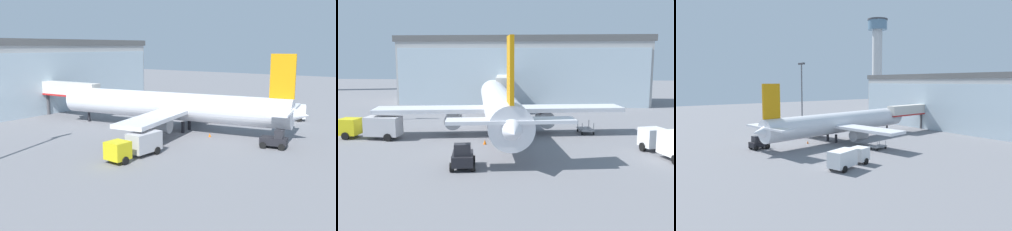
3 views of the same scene
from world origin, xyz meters
TOP-DOWN VIEW (x-y plane):
  - ground at (0.00, 0.00)m, footprint 240.00×240.00m
  - terminal_building at (-0.00, 41.20)m, footprint 50.36×14.48m
  - jet_bridge at (-3.02, 29.60)m, footprint 3.33×13.36m
  - airplane at (-1.47, 8.08)m, footprint 30.47×39.10m
  - catering_truck at (-15.97, 3.11)m, footprint 7.42×2.87m
  - fuel_truck at (16.12, -2.82)m, footprint 4.40×7.62m
  - baggage_cart at (9.42, 8.63)m, footprint 1.99×3.00m
  - pushback_tug at (-2.99, -8.16)m, footprint 2.62×3.45m
  - safety_cone_nose at (-2.38, 1.26)m, footprint 0.36×0.36m
  - safety_cone_wingtip at (-14.32, 7.31)m, footprint 0.36×0.36m

SIDE VIEW (x-z plane):
  - ground at x=0.00m, z-range 0.00..0.00m
  - safety_cone_nose at x=-2.38m, z-range 0.00..0.55m
  - safety_cone_wingtip at x=-14.32m, z-range 0.00..0.55m
  - baggage_cart at x=9.42m, z-range -0.25..1.25m
  - pushback_tug at x=-2.99m, z-range -0.18..2.12m
  - catering_truck at x=-15.97m, z-range 0.14..2.79m
  - fuel_truck at x=16.12m, z-range 0.14..2.79m
  - airplane at x=-1.47m, z-range -2.13..9.25m
  - jet_bridge at x=-3.02m, z-range 1.67..7.79m
  - terminal_building at x=0.00m, z-range 0.00..13.64m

